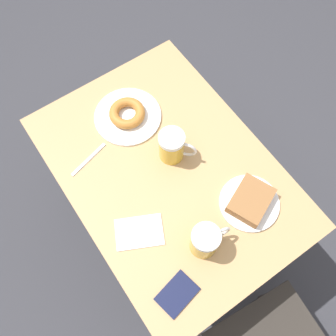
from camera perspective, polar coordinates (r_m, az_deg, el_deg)
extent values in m
plane|color=#333338|center=(2.05, 0.00, -8.60)|extent=(8.00, 8.00, 0.00)
cube|color=tan|center=(1.37, 0.00, -0.59)|extent=(0.70, 1.00, 0.03)
cylinder|color=black|center=(1.96, -0.15, 10.11)|extent=(0.04, 0.04, 0.71)
cylinder|color=black|center=(1.86, -16.16, 0.64)|extent=(0.04, 0.04, 0.71)
cylinder|color=black|center=(1.74, 17.70, -11.53)|extent=(0.04, 0.04, 0.71)
cylinder|color=#2D2823|center=(1.83, 15.50, -18.10)|extent=(0.03, 0.03, 0.43)
cylinder|color=#2D2823|center=(1.77, 5.65, -24.17)|extent=(0.03, 0.03, 0.43)
cylinder|color=white|center=(1.34, 12.27, -5.23)|extent=(0.21, 0.21, 0.01)
cube|color=brown|center=(1.31, 12.50, -4.85)|extent=(0.18, 0.17, 0.04)
cylinder|color=white|center=(1.46, -6.01, 7.91)|extent=(0.26, 0.26, 0.01)
torus|color=#B2702D|center=(1.44, -6.10, 8.41)|extent=(0.14, 0.14, 0.04)
cylinder|color=gold|center=(1.22, 5.55, -11.10)|extent=(0.09, 0.09, 0.11)
cylinder|color=white|center=(1.16, 5.85, -10.38)|extent=(0.09, 0.09, 0.02)
torus|color=silver|center=(1.22, 7.70, -9.97)|extent=(0.08, 0.02, 0.08)
cylinder|color=gold|center=(1.33, 0.54, 3.17)|extent=(0.09, 0.09, 0.11)
cylinder|color=white|center=(1.27, 0.56, 4.52)|extent=(0.09, 0.09, 0.02)
torus|color=silver|center=(1.32, 2.66, 2.85)|extent=(0.06, 0.07, 0.08)
cube|color=white|center=(1.28, -4.41, -9.70)|extent=(0.19, 0.17, 0.00)
cube|color=silver|center=(1.40, -12.01, 1.30)|extent=(0.17, 0.06, 0.00)
cube|color=#141938|center=(1.24, 1.40, -18.64)|extent=(0.14, 0.11, 0.01)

